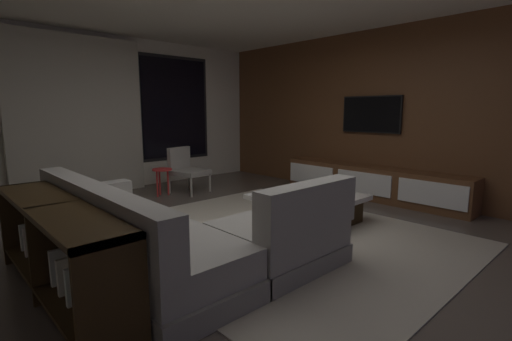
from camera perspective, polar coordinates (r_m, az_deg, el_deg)
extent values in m
plane|color=#564C44|center=(4.08, -1.42, -10.93)|extent=(9.20, 9.20, 0.00)
cube|color=silver|center=(7.00, -22.10, 8.16)|extent=(6.60, 0.12, 2.70)
cube|color=black|center=(7.51, -12.57, 9.42)|extent=(1.52, 0.02, 2.02)
cube|color=black|center=(7.50, -12.52, 9.43)|extent=(1.40, 0.03, 1.90)
cube|color=#BCB5A3|center=(6.64, -25.95, 7.45)|extent=(2.10, 0.12, 2.60)
cube|color=brown|center=(6.29, 20.01, 8.22)|extent=(0.12, 7.80, 2.70)
cube|color=#ADA391|center=(4.24, 3.08, -10.06)|extent=(3.20, 3.80, 0.01)
cube|color=gray|center=(3.56, -17.85, -12.98)|extent=(0.90, 2.50, 0.18)
cube|color=#9E9991|center=(3.48, -18.03, -9.78)|extent=(0.86, 2.42, 0.24)
cube|color=#9E9991|center=(3.27, -23.88, -5.53)|extent=(0.20, 2.50, 0.40)
cube|color=#9E9991|center=(4.47, -24.51, -3.18)|extent=(0.90, 0.20, 0.18)
cube|color=gray|center=(3.48, 3.37, -13.03)|extent=(1.10, 0.90, 0.18)
cube|color=#9E9991|center=(3.41, 3.41, -9.76)|extent=(1.07, 0.86, 0.24)
cube|color=#9E9991|center=(3.09, 8.20, -5.63)|extent=(1.10, 0.20, 0.40)
cube|color=beige|center=(3.82, -24.91, -4.14)|extent=(0.10, 0.36, 0.36)
cube|color=#B2A893|center=(3.05, -19.79, -7.10)|extent=(0.10, 0.36, 0.36)
cube|color=black|center=(4.73, 8.02, -6.24)|extent=(1.00, 1.00, 0.30)
cube|color=white|center=(4.69, 8.07, -4.11)|extent=(1.16, 1.16, 0.06)
cube|color=#D64B9C|center=(4.70, 7.61, -3.51)|extent=(0.29, 0.15, 0.03)
cube|color=#C6A2B3|center=(4.68, 7.68, -3.15)|extent=(0.27, 0.21, 0.03)
cube|color=#C15E62|center=(4.66, 7.50, -2.83)|extent=(0.28, 0.20, 0.02)
cylinder|color=#B2ADA0|center=(6.46, -7.19, -1.72)|extent=(0.04, 0.04, 0.36)
cylinder|color=#B2ADA0|center=(6.11, -10.06, -2.44)|extent=(0.04, 0.04, 0.36)
cylinder|color=#B2ADA0|center=(6.78, -10.45, -1.27)|extent=(0.04, 0.04, 0.36)
cylinder|color=#B2ADA0|center=(6.45, -13.35, -1.92)|extent=(0.04, 0.04, 0.36)
cube|color=#9E9991|center=(6.41, -10.32, -0.25)|extent=(0.66, 0.68, 0.08)
cube|color=#9E9991|center=(6.54, -11.92, 1.93)|extent=(0.49, 0.20, 0.38)
cylinder|color=red|center=(6.22, -15.16, -1.93)|extent=(0.03, 0.03, 0.46)
cylinder|color=red|center=(6.32, -13.56, -1.70)|extent=(0.03, 0.03, 0.46)
cylinder|color=red|center=(6.36, -14.79, -1.68)|extent=(0.03, 0.03, 0.46)
cylinder|color=red|center=(6.23, -14.43, 0.15)|extent=(0.32, 0.32, 0.02)
cube|color=brown|center=(6.20, 17.45, -1.80)|extent=(0.44, 3.10, 0.52)
cube|color=white|center=(5.56, 25.68, -3.29)|extent=(0.02, 0.93, 0.33)
cube|color=white|center=(6.00, 16.37, -1.86)|extent=(0.02, 0.93, 0.33)
cube|color=white|center=(6.58, 8.52, -0.61)|extent=(0.02, 0.93, 0.33)
cube|color=black|center=(5.83, 24.48, -4.32)|extent=(0.33, 0.68, 0.19)
cube|color=#8A96D6|center=(5.75, 26.87, -4.83)|extent=(0.03, 0.04, 0.16)
cube|color=#A08266|center=(5.77, 26.07, -4.61)|extent=(0.03, 0.04, 0.18)
cube|color=#676DBC|center=(5.80, 25.26, -4.54)|extent=(0.03, 0.04, 0.17)
cube|color=#7DC5C4|center=(5.84, 24.46, -4.55)|extent=(0.03, 0.04, 0.14)
cube|color=#69C2C0|center=(5.87, 23.68, -4.42)|extent=(0.03, 0.04, 0.14)
cube|color=#CB6CD1|center=(5.90, 22.91, -4.28)|extent=(0.03, 0.04, 0.14)
cube|color=#9EC299|center=(5.93, 22.16, -3.96)|extent=(0.03, 0.04, 0.19)
cube|color=black|center=(6.32, 17.53, 8.36)|extent=(0.04, 1.03, 0.60)
cube|color=black|center=(6.31, 17.51, 8.36)|extent=(0.05, 0.99, 0.56)
cube|color=black|center=(3.07, -29.02, -4.95)|extent=(0.40, 2.10, 0.04)
cube|color=black|center=(3.25, -28.18, -14.93)|extent=(0.38, 2.04, 0.03)
cube|color=black|center=(2.26, -21.35, -18.93)|extent=(0.40, 0.04, 0.74)
cube|color=black|center=(4.13, -32.23, -6.77)|extent=(0.40, 0.04, 0.74)
cube|color=black|center=(3.16, -28.51, -11.11)|extent=(0.38, 0.03, 0.74)
cube|color=silver|center=(2.46, -22.69, -19.25)|extent=(0.18, 0.04, 0.23)
cube|color=silver|center=(2.61, -24.31, -17.43)|extent=(0.18, 0.04, 0.24)
cube|color=white|center=(2.77, -25.75, -15.73)|extent=(0.18, 0.04, 0.26)
cube|color=white|center=(2.94, -26.89, -14.33)|extent=(0.18, 0.04, 0.26)
cube|color=silver|center=(3.11, -27.85, -13.02)|extent=(0.18, 0.04, 0.27)
cube|color=white|center=(3.28, -28.86, -12.07)|extent=(0.18, 0.04, 0.25)
cube|color=white|center=(3.45, -29.52, -10.97)|extent=(0.18, 0.04, 0.26)
cube|color=silver|center=(3.63, -30.48, -10.11)|extent=(0.18, 0.04, 0.26)
cube|color=silver|center=(3.80, -31.14, -9.35)|extent=(0.18, 0.04, 0.26)
cube|color=white|center=(3.99, -31.64, -8.70)|extent=(0.18, 0.04, 0.24)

